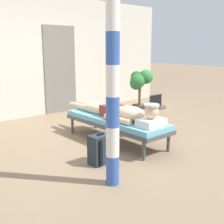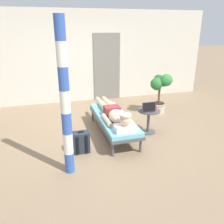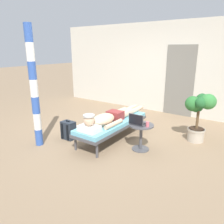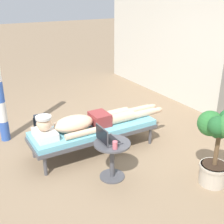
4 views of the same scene
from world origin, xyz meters
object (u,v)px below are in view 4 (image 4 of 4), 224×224
Objects in this scene: laptop at (106,138)px; side_table at (112,154)px; drink_glass at (115,145)px; potted_plant at (219,137)px; lounge_chair at (94,130)px; backpack at (43,128)px; person_reclining at (88,121)px.

side_table is at bearing 40.52° from laptop.
side_table is 0.27m from drink_glass.
potted_plant is (0.64, 1.10, 0.11)m from drink_glass.
side_table is 0.49× the size of potted_plant.
potted_plant reaches higher than side_table.
side_table is at bearing -9.31° from lounge_chair.
backpack is at bearing -147.43° from potted_plant.
person_reclining is 1.87m from potted_plant.
potted_plant is (2.34, 1.50, 0.48)m from backpack.
drink_glass is 0.24× the size of backpack.
side_table reaches higher than backpack.
potted_plant is at bearing 33.48° from person_reclining.
lounge_chair is 6.36× the size of laptop.
drink_glass is (0.92, -0.17, 0.23)m from lounge_chair.
backpack is at bearing -165.39° from laptop.
lounge_chair is 0.78m from side_table.
lounge_chair is 0.77m from laptop.
person_reclining is 0.78m from side_table.
person_reclining is at bearing -90.00° from lounge_chair.
side_table is at bearing -2.02° from person_reclining.
drink_glass reaches higher than backpack.
backpack is (-1.70, -0.39, -0.38)m from drink_glass.
side_table is at bearing 162.54° from drink_glass.
backpack is 2.82m from potted_plant.
laptop is 0.21m from drink_glass.
drink_glass is (0.15, -0.05, 0.22)m from side_table.
backpack is at bearing -166.99° from drink_glass.
potted_plant is (1.55, 0.93, 0.33)m from lounge_chair.
person_reclining is 7.00× the size of laptop.
potted_plant is (0.79, 1.06, 0.32)m from side_table.
backpack is at bearing -164.16° from side_table.
backpack reaches higher than lounge_chair.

